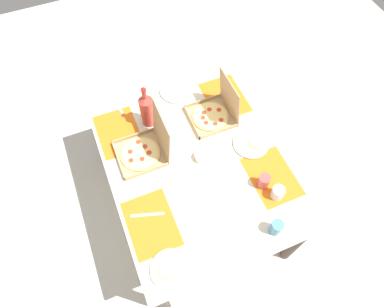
# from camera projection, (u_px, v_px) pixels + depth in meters

# --- Properties ---
(ground_plane) EXTENTS (6.00, 6.00, 0.00)m
(ground_plane) POSITION_uv_depth(u_px,v_px,m) (192.00, 199.00, 2.72)
(ground_plane) COLOR beige
(dining_table) EXTENTS (1.47, 1.07, 0.74)m
(dining_table) POSITION_uv_depth(u_px,v_px,m) (192.00, 161.00, 2.16)
(dining_table) COLOR #3F3328
(dining_table) RESTS_ON ground_plane
(placemat_near_left) EXTENTS (0.36, 0.26, 0.00)m
(placemat_near_left) POSITION_uv_depth(u_px,v_px,m) (118.00, 132.00, 2.15)
(placemat_near_left) COLOR orange
(placemat_near_left) RESTS_ON dining_table
(placemat_near_right) EXTENTS (0.36, 0.26, 0.00)m
(placemat_near_right) POSITION_uv_depth(u_px,v_px,m) (151.00, 224.00, 1.85)
(placemat_near_right) COLOR orange
(placemat_near_right) RESTS_ON dining_table
(placemat_far_left) EXTENTS (0.36, 0.26, 0.00)m
(placemat_far_left) POSITION_uv_depth(u_px,v_px,m) (225.00, 97.00, 2.30)
(placemat_far_left) COLOR orange
(placemat_far_left) RESTS_ON dining_table
(placemat_far_right) EXTENTS (0.36, 0.26, 0.00)m
(placemat_far_right) POSITION_uv_depth(u_px,v_px,m) (272.00, 176.00, 1.99)
(placemat_far_right) COLOR orange
(placemat_far_right) RESTS_ON dining_table
(pizza_box_center) EXTENTS (0.28, 0.31, 0.32)m
(pizza_box_center) POSITION_uv_depth(u_px,v_px,m) (145.00, 149.00, 2.03)
(pizza_box_center) COLOR tan
(pizza_box_center) RESTS_ON dining_table
(pizza_box_corner_left) EXTENTS (0.28, 0.28, 0.31)m
(pizza_box_corner_left) POSITION_uv_depth(u_px,v_px,m) (215.00, 112.00, 2.18)
(pizza_box_corner_left) COLOR tan
(pizza_box_corner_left) RESTS_ON dining_table
(plate_far_left) EXTENTS (0.23, 0.23, 0.02)m
(plate_far_left) POSITION_uv_depth(u_px,v_px,m) (176.00, 91.00, 2.32)
(plate_far_left) COLOR white
(plate_far_left) RESTS_ON dining_table
(plate_near_left) EXTENTS (0.21, 0.21, 0.03)m
(plate_near_left) POSITION_uv_depth(u_px,v_px,m) (170.00, 270.00, 1.71)
(plate_near_left) COLOR white
(plate_near_left) RESTS_ON dining_table
(plate_near_right) EXTENTS (0.23, 0.23, 0.03)m
(plate_near_right) POSITION_uv_depth(u_px,v_px,m) (251.00, 143.00, 2.10)
(plate_near_right) COLOR white
(plate_near_right) RESTS_ON dining_table
(soda_bottle) EXTENTS (0.09, 0.09, 0.32)m
(soda_bottle) POSITION_uv_depth(u_px,v_px,m) (147.00, 110.00, 2.08)
(soda_bottle) COLOR #B2382D
(soda_bottle) RESTS_ON dining_table
(cup_spare) EXTENTS (0.07, 0.07, 0.10)m
(cup_spare) POSITION_uv_depth(u_px,v_px,m) (264.00, 181.00, 1.92)
(cup_spare) COLOR #BF4742
(cup_spare) RESTS_ON dining_table
(cup_clear_right) EXTENTS (0.07, 0.07, 0.10)m
(cup_clear_right) POSITION_uv_depth(u_px,v_px,m) (276.00, 227.00, 1.78)
(cup_clear_right) COLOR teal
(cup_clear_right) RESTS_ON dining_table
(cup_red) EXTENTS (0.07, 0.07, 0.09)m
(cup_red) POSITION_uv_depth(u_px,v_px,m) (278.00, 193.00, 1.89)
(cup_red) COLOR silver
(cup_red) RESTS_ON dining_table
(condiment_bowl) EXTENTS (0.09, 0.09, 0.04)m
(condiment_bowl) POSITION_uv_depth(u_px,v_px,m) (202.00, 156.00, 2.04)
(condiment_bowl) COLOR white
(condiment_bowl) RESTS_ON dining_table
(fork_by_near_right) EXTENTS (0.19, 0.07, 0.00)m
(fork_by_near_right) POSITION_uv_depth(u_px,v_px,m) (238.00, 239.00, 1.80)
(fork_by_near_right) COLOR #B7B7BC
(fork_by_near_right) RESTS_ON dining_table
(fork_by_far_right) EXTENTS (0.07, 0.19, 0.00)m
(fork_by_far_right) POSITION_uv_depth(u_px,v_px,m) (147.00, 215.00, 1.87)
(fork_by_far_right) COLOR #B7B7BC
(fork_by_far_right) RESTS_ON dining_table
(knife_by_near_left) EXTENTS (0.21, 0.04, 0.00)m
(knife_by_near_left) POSITION_uv_depth(u_px,v_px,m) (188.00, 182.00, 1.97)
(knife_by_near_left) COLOR #B7B7BC
(knife_by_near_left) RESTS_ON dining_table
(fork_by_far_left) EXTENTS (0.19, 0.06, 0.00)m
(fork_by_far_left) POSITION_uv_depth(u_px,v_px,m) (116.00, 105.00, 2.26)
(fork_by_far_left) COLOR #B7B7BC
(fork_by_far_left) RESTS_ON dining_table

